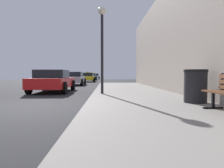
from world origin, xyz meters
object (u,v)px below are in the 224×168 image
object	(u,v)px
street_lamp	(102,33)
car_red	(53,81)
car_yellow	(88,77)
car_white	(95,76)
car_black	(91,77)
trash_bin	(195,86)
car_silver	(74,78)

from	to	relation	value
street_lamp	car_red	world-z (taller)	street_lamp
car_yellow	car_white	xyz separation A→B (m)	(0.09, 18.44, 0.00)
car_yellow	car_black	xyz separation A→B (m)	(-0.17, 9.71, 0.00)
trash_bin	car_red	size ratio (longest dim) A/B	0.23
street_lamp	car_silver	bearing A→B (deg)	104.98
trash_bin	street_lamp	world-z (taller)	street_lamp
car_red	car_yellow	world-z (taller)	car_yellow
car_yellow	car_black	distance (m)	9.71
car_silver	car_yellow	distance (m)	8.79
trash_bin	car_black	distance (m)	33.19
street_lamp	car_silver	world-z (taller)	street_lamp
car_white	trash_bin	bearing A→B (deg)	-82.86
trash_bin	car_silver	bearing A→B (deg)	112.46
trash_bin	car_yellow	bearing A→B (deg)	102.94
car_black	car_white	bearing A→B (deg)	88.30
car_silver	car_yellow	xyz separation A→B (m)	(0.60, 8.77, -0.00)
car_silver	street_lamp	bearing A→B (deg)	-75.02
car_red	car_silver	bearing A→B (deg)	90.62
trash_bin	car_white	world-z (taller)	car_white
car_white	car_yellow	bearing A→B (deg)	-90.29
car_black	car_white	distance (m)	8.74
trash_bin	street_lamp	size ratio (longest dim) A/B	0.26
car_red	car_black	xyz separation A→B (m)	(0.35, 26.83, -0.00)
car_black	car_white	world-z (taller)	same
car_black	trash_bin	bearing A→B (deg)	-80.54
car_white	car_black	bearing A→B (deg)	-91.70
car_silver	car_yellow	world-z (taller)	car_yellow
street_lamp	car_black	xyz separation A→B (m)	(-2.56, 29.67, -2.18)
street_lamp	car_silver	distance (m)	11.78
street_lamp	car_white	size ratio (longest dim) A/B	0.92
car_yellow	car_black	bearing A→B (deg)	90.98
car_red	car_white	xyz separation A→B (m)	(0.61, 35.57, -0.00)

